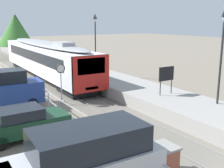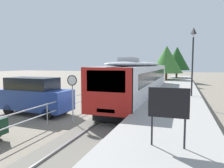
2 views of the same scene
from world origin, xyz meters
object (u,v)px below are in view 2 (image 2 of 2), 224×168
Objects in this scene: platform_lamp_mid_platform at (193,49)px; speed_limit_sign at (72,87)px; parked_van_blue at (35,95)px; platform_notice_board at (169,105)px; commuter_train at (141,78)px.

platform_lamp_mid_platform reaches higher than speed_limit_sign.
parked_van_blue is (-3.55, 1.25, -0.83)m from speed_limit_sign.
platform_lamp_mid_platform reaches higher than platform_notice_board.
platform_lamp_mid_platform is 11.66m from platform_notice_board.
platform_notice_board is at bearing -30.39° from parked_van_blue.
platform_lamp_mid_platform is 10.13m from speed_limit_sign.
platform_lamp_mid_platform is 1.07× the size of parked_van_blue.
platform_lamp_mid_platform is at bearing 84.66° from platform_notice_board.
speed_limit_sign is (-6.59, -7.28, -2.50)m from platform_lamp_mid_platform.
parked_van_blue is (-10.14, -6.03, -3.33)m from platform_lamp_mid_platform.
commuter_train is 10.83× the size of platform_notice_board.
platform_lamp_mid_platform is 1.91× the size of speed_limit_sign.
parked_van_blue is at bearing -149.28° from platform_lamp_mid_platform.
platform_notice_board is (-1.06, -11.35, -2.44)m from platform_lamp_mid_platform.
platform_notice_board is 10.56m from parked_van_blue.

